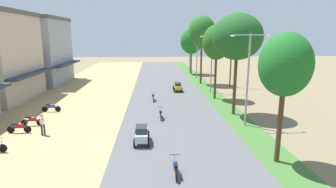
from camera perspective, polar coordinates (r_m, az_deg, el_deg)
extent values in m
cube|color=#2D3847|center=(34.41, -26.86, 3.90)|extent=(1.20, 9.90, 0.25)
cube|color=#999EA8|center=(46.22, -26.75, 7.91)|extent=(8.84, 10.19, 9.60)
cube|color=#2D3847|center=(44.62, -20.59, 6.09)|extent=(1.20, 10.19, 0.25)
cube|color=#59514C|center=(46.22, -27.38, 14.14)|extent=(9.04, 10.39, 0.50)
cylinder|color=black|center=(20.29, -31.82, -9.81)|extent=(0.56, 0.06, 0.56)
cylinder|color=#A5A8AD|center=(20.22, -32.06, -9.09)|extent=(0.26, 0.05, 0.68)
cylinder|color=black|center=(23.24, -27.78, -6.68)|extent=(0.56, 0.06, 0.56)
cylinder|color=black|center=(23.78, -30.52, -6.56)|extent=(0.56, 0.06, 0.56)
cube|color=#333338|center=(23.45, -29.21, -6.21)|extent=(1.12, 0.12, 0.12)
ellipsoid|color=red|center=(23.37, -29.07, -5.89)|extent=(0.64, 0.28, 0.32)
cube|color=black|center=(23.50, -29.89, -5.58)|extent=(0.44, 0.20, 0.10)
cylinder|color=#A5A8AD|center=(23.18, -27.98, -6.04)|extent=(0.26, 0.05, 0.68)
cylinder|color=black|center=(23.10, -28.21, -5.16)|extent=(0.04, 0.54, 0.04)
cylinder|color=black|center=(24.59, -25.68, -5.47)|extent=(0.56, 0.06, 0.56)
cylinder|color=black|center=(25.09, -28.30, -5.39)|extent=(0.56, 0.06, 0.56)
cube|color=#333338|center=(24.78, -27.04, -5.03)|extent=(1.12, 0.12, 0.12)
ellipsoid|color=red|center=(24.71, -26.91, -4.73)|extent=(0.64, 0.28, 0.32)
cube|color=black|center=(24.83, -27.70, -4.44)|extent=(0.44, 0.20, 0.10)
cylinder|color=#A5A8AD|center=(24.54, -25.86, -4.86)|extent=(0.26, 0.05, 0.68)
cylinder|color=black|center=(24.46, -26.08, -4.03)|extent=(0.04, 0.54, 0.04)
cylinder|color=black|center=(28.27, -22.45, -2.96)|extent=(0.56, 0.06, 0.56)
cylinder|color=black|center=(28.70, -24.79, -2.94)|extent=(0.56, 0.06, 0.56)
cube|color=#333338|center=(28.43, -23.66, -2.60)|extent=(1.12, 0.12, 0.12)
ellipsoid|color=#1E4CA5|center=(28.37, -23.53, -2.33)|extent=(0.64, 0.28, 0.32)
cube|color=black|center=(28.47, -24.23, -2.09)|extent=(0.44, 0.20, 0.10)
cylinder|color=#A5A8AD|center=(28.22, -22.61, -2.43)|extent=(0.26, 0.05, 0.68)
cylinder|color=black|center=(28.15, -22.79, -1.70)|extent=(0.04, 0.54, 0.04)
cylinder|color=#33333D|center=(22.16, -25.33, -6.97)|extent=(0.14, 0.14, 0.82)
cylinder|color=#33333D|center=(22.13, -24.87, -6.95)|extent=(0.14, 0.14, 0.82)
ellipsoid|color=silver|center=(21.94, -25.27, -5.25)|extent=(0.41, 0.32, 0.56)
sphere|color=#9E7556|center=(21.83, -25.37, -4.22)|extent=(0.22, 0.22, 0.22)
cylinder|color=#4C351E|center=(16.74, 22.76, -5.71)|extent=(0.29, 0.29, 4.76)
ellipsoid|color=#1D6622|center=(16.07, 23.75, 5.76)|extent=(2.89, 2.89, 3.55)
cylinder|color=#4C351E|center=(25.51, 14.09, 2.37)|extent=(0.30, 0.30, 6.05)
ellipsoid|color=#1D541F|center=(25.15, 14.59, 11.75)|extent=(4.50, 4.50, 4.15)
cylinder|color=#4C351E|center=(31.68, 10.08, 3.89)|extent=(0.27, 0.27, 5.45)
ellipsoid|color=#265B1A|center=(31.35, 10.34, 10.81)|extent=(3.22, 3.22, 3.98)
cylinder|color=#4C351E|center=(41.22, 7.09, 6.71)|extent=(0.28, 0.28, 6.58)
ellipsoid|color=#256221|center=(41.03, 7.26, 13.09)|extent=(4.03, 4.03, 4.68)
cylinder|color=#4C351E|center=(51.94, 4.94, 7.00)|extent=(0.30, 0.30, 4.92)
ellipsoid|color=#1A681E|center=(51.73, 5.02, 11.19)|extent=(4.19, 4.19, 4.86)
cylinder|color=gray|center=(22.39, 16.62, 2.72)|extent=(0.16, 0.16, 7.49)
cylinder|color=gray|center=(21.87, 15.45, 12.04)|extent=(1.40, 0.08, 0.08)
ellipsoid|color=silver|center=(21.66, 13.65, 11.95)|extent=(0.36, 0.20, 0.14)
cylinder|color=gray|center=(22.36, 18.92, 11.83)|extent=(1.40, 0.08, 0.08)
ellipsoid|color=silver|center=(22.63, 20.59, 11.53)|extent=(0.36, 0.20, 0.14)
cylinder|color=gray|center=(35.20, 9.25, 6.35)|extent=(0.16, 0.16, 7.39)
cylinder|color=gray|center=(34.87, 8.31, 12.16)|extent=(1.40, 0.08, 0.08)
ellipsoid|color=silver|center=(34.73, 7.15, 12.08)|extent=(0.36, 0.20, 0.14)
cylinder|color=gray|center=(35.17, 10.59, 12.08)|extent=(1.40, 0.08, 0.08)
ellipsoid|color=silver|center=(35.34, 11.71, 11.92)|extent=(0.36, 0.20, 0.14)
cylinder|color=gray|center=(46.43, 6.19, 8.05)|extent=(0.16, 0.16, 7.69)
cylinder|color=gray|center=(46.19, 5.42, 12.63)|extent=(1.40, 0.08, 0.08)
ellipsoid|color=silver|center=(46.09, 4.54, 12.56)|extent=(0.36, 0.20, 0.14)
cylinder|color=gray|center=(46.42, 7.17, 12.59)|extent=(1.40, 0.08, 0.08)
ellipsoid|color=silver|center=(46.55, 8.04, 12.48)|extent=(0.36, 0.20, 0.14)
cylinder|color=gray|center=(55.60, 4.62, 9.09)|extent=(0.16, 0.16, 8.28)
cylinder|color=gray|center=(55.42, 3.96, 13.22)|extent=(1.40, 0.08, 0.08)
ellipsoid|color=silver|center=(55.34, 3.22, 13.16)|extent=(0.36, 0.20, 0.14)
cylinder|color=gray|center=(55.61, 5.43, 13.19)|extent=(1.40, 0.08, 0.08)
ellipsoid|color=silver|center=(55.72, 6.16, 13.10)|extent=(0.36, 0.20, 0.14)
cylinder|color=brown|center=(39.72, 13.35, 8.15)|extent=(0.20, 0.20, 9.31)
cube|color=#473323|center=(39.66, 13.65, 14.15)|extent=(1.80, 0.10, 0.10)
cube|color=#B7BCC1|center=(18.68, -5.64, -8.70)|extent=(0.84, 1.95, 0.50)
cube|color=#232B38|center=(18.47, -5.67, -7.45)|extent=(0.77, 1.10, 0.40)
cylinder|color=black|center=(19.46, -6.94, -8.73)|extent=(0.10, 0.60, 0.60)
cylinder|color=black|center=(19.42, -4.14, -8.72)|extent=(0.10, 0.60, 0.60)
cylinder|color=black|center=(18.16, -7.21, -10.33)|extent=(0.10, 0.60, 0.60)
cylinder|color=black|center=(18.11, -4.19, -10.31)|extent=(0.10, 0.60, 0.60)
cube|color=gold|center=(35.61, 2.03, 1.52)|extent=(0.88, 2.25, 0.44)
cube|color=#232B38|center=(35.44, 2.06, 2.16)|extent=(0.81, 1.30, 0.40)
cylinder|color=black|center=(34.92, 2.96, 0.87)|extent=(0.11, 0.64, 0.64)
cylinder|color=black|center=(34.83, 1.34, 0.86)|extent=(0.11, 0.64, 0.64)
cylinder|color=black|center=(36.50, 2.69, 1.38)|extent=(0.11, 0.64, 0.64)
cylinder|color=black|center=(36.41, 1.14, 1.37)|extent=(0.11, 0.64, 0.64)
cylinder|color=black|center=(15.32, 1.36, -14.81)|extent=(0.06, 0.56, 0.56)
cylinder|color=black|center=(14.23, 1.78, -17.08)|extent=(0.06, 0.56, 0.56)
cube|color=#333338|center=(14.69, 1.56, -15.28)|extent=(0.12, 1.12, 0.12)
ellipsoid|color=#1E4CA5|center=(14.70, 1.54, -14.66)|extent=(0.28, 0.64, 0.32)
cube|color=black|center=(14.32, 1.67, -14.88)|extent=(0.20, 0.44, 0.10)
cylinder|color=#A5A8AD|center=(15.15, 1.38, -14.00)|extent=(0.05, 0.26, 0.68)
cylinder|color=black|center=(14.93, 1.41, -12.83)|extent=(0.54, 0.04, 0.04)
cylinder|color=black|center=(24.58, -1.64, -4.16)|extent=(0.06, 0.56, 0.56)
cylinder|color=black|center=(23.40, -1.55, -5.03)|extent=(0.06, 0.56, 0.56)
cube|color=#333338|center=(23.94, -1.59, -4.17)|extent=(0.12, 1.12, 0.12)
ellipsoid|color=red|center=(23.97, -1.60, -3.80)|extent=(0.28, 0.64, 0.32)
cube|color=black|center=(23.60, -1.58, -3.76)|extent=(0.20, 0.44, 0.10)
cylinder|color=#A5A8AD|center=(24.45, -1.64, -3.60)|extent=(0.05, 0.26, 0.68)
cylinder|color=black|center=(24.29, -1.64, -2.80)|extent=(0.54, 0.04, 0.04)
cylinder|color=black|center=(31.03, -3.18, -0.67)|extent=(0.06, 0.56, 0.56)
cylinder|color=black|center=(29.83, -3.17, -1.21)|extent=(0.06, 0.56, 0.56)
cube|color=#333338|center=(30.39, -3.18, -0.60)|extent=(0.12, 1.12, 0.12)
ellipsoid|color=black|center=(30.44, -3.19, -0.31)|extent=(0.28, 0.64, 0.32)
cube|color=black|center=(30.06, -3.19, -0.24)|extent=(0.20, 0.44, 0.10)
cylinder|color=#A5A8AD|center=(30.92, -3.19, -0.21)|extent=(0.05, 0.26, 0.68)
cylinder|color=black|center=(30.78, -3.20, 0.44)|extent=(0.54, 0.04, 0.04)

